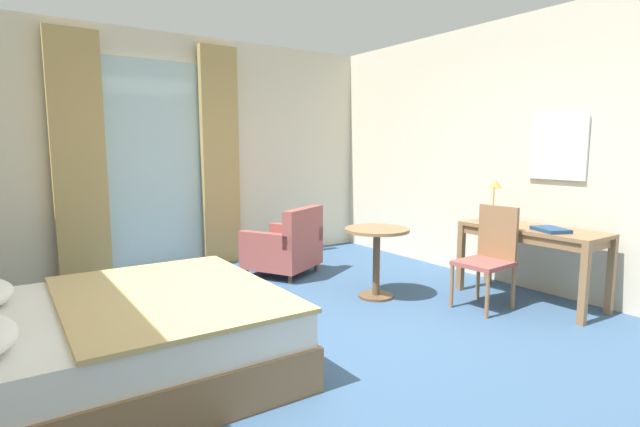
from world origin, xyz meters
name	(u,v)px	position (x,y,z in m)	size (l,w,h in m)	color
ground	(322,349)	(0.00, 0.00, -0.05)	(5.85, 6.67, 0.10)	#38567A
wall_back	(181,153)	(0.00, 3.07, 1.41)	(5.45, 0.12, 2.82)	beige
wall_right	(535,154)	(2.67, 0.00, 1.41)	(0.12, 6.27, 2.82)	beige
balcony_glass_door	(153,167)	(-0.37, 2.99, 1.24)	(1.17, 0.02, 2.48)	silver
curtain_panel_left	(79,159)	(-1.17, 2.89, 1.35)	(0.54, 0.10, 2.71)	tan
curtain_panel_right	(220,157)	(0.44, 2.89, 1.35)	(0.47, 0.10, 2.71)	tan
bed	(106,340)	(-1.47, 0.26, 0.28)	(2.08, 1.76, 1.00)	olive
writing_desk	(532,237)	(2.23, -0.29, 0.63)	(0.55, 1.32, 0.72)	olive
desk_chair	(489,253)	(1.77, -0.16, 0.51)	(0.48, 0.44, 0.94)	#9E4C47
desk_lamp	(495,189)	(2.34, 0.22, 1.05)	(0.22, 0.17, 0.45)	tan
closed_book	(551,230)	(2.14, -0.52, 0.74)	(0.22, 0.31, 0.03)	navy
armchair_by_window	(286,247)	(0.80, 1.89, 0.33)	(0.97, 0.96, 0.80)	#9E4C47
round_cafe_table	(377,247)	(1.09, 0.64, 0.51)	(0.63, 0.63, 0.69)	olive
wall_mirror	(558,149)	(2.59, -0.29, 1.46)	(0.02, 0.57, 0.60)	silver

